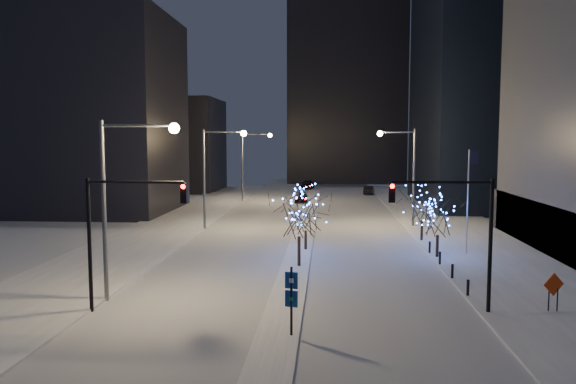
# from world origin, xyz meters

# --- Properties ---
(ground) EXTENTS (160.00, 160.00, 0.00)m
(ground) POSITION_xyz_m (0.00, 0.00, 0.00)
(ground) COLOR silver
(ground) RESTS_ON ground
(road) EXTENTS (20.00, 130.00, 0.02)m
(road) POSITION_xyz_m (0.00, 35.00, 0.01)
(road) COLOR silver
(road) RESTS_ON ground
(median) EXTENTS (2.00, 80.00, 0.15)m
(median) POSITION_xyz_m (0.00, 30.00, 0.07)
(median) COLOR white
(median) RESTS_ON ground
(east_sidewalk) EXTENTS (10.00, 90.00, 0.15)m
(east_sidewalk) POSITION_xyz_m (15.00, 20.00, 0.07)
(east_sidewalk) COLOR white
(east_sidewalk) RESTS_ON ground
(west_sidewalk) EXTENTS (8.00, 90.00, 0.15)m
(west_sidewalk) POSITION_xyz_m (-14.00, 20.00, 0.07)
(west_sidewalk) COLOR white
(west_sidewalk) RESTS_ON ground
(filler_west_near) EXTENTS (22.00, 18.00, 24.00)m
(filler_west_near) POSITION_xyz_m (-28.00, 40.00, 12.00)
(filler_west_near) COLOR black
(filler_west_near) RESTS_ON ground
(filler_west_far) EXTENTS (18.00, 16.00, 16.00)m
(filler_west_far) POSITION_xyz_m (-26.00, 70.00, 8.00)
(filler_west_far) COLOR black
(filler_west_far) RESTS_ON ground
(horizon_block) EXTENTS (24.00, 14.00, 42.00)m
(horizon_block) POSITION_xyz_m (6.00, 92.00, 21.00)
(horizon_block) COLOR black
(horizon_block) RESTS_ON ground
(street_lamp_w_near) EXTENTS (4.40, 0.56, 10.00)m
(street_lamp_w_near) POSITION_xyz_m (-8.94, 2.00, 6.50)
(street_lamp_w_near) COLOR #595E66
(street_lamp_w_near) RESTS_ON ground
(street_lamp_w_mid) EXTENTS (4.40, 0.56, 10.00)m
(street_lamp_w_mid) POSITION_xyz_m (-8.94, 27.00, 6.50)
(street_lamp_w_mid) COLOR #595E66
(street_lamp_w_mid) RESTS_ON ground
(street_lamp_w_far) EXTENTS (4.40, 0.56, 10.00)m
(street_lamp_w_far) POSITION_xyz_m (-8.94, 52.00, 6.50)
(street_lamp_w_far) COLOR #595E66
(street_lamp_w_far) RESTS_ON ground
(street_lamp_east) EXTENTS (3.90, 0.56, 10.00)m
(street_lamp_east) POSITION_xyz_m (10.08, 30.00, 6.45)
(street_lamp_east) COLOR #595E66
(street_lamp_east) RESTS_ON ground
(traffic_signal_west) EXTENTS (5.26, 0.43, 7.00)m
(traffic_signal_west) POSITION_xyz_m (-8.44, -0.00, 4.76)
(traffic_signal_west) COLOR black
(traffic_signal_west) RESTS_ON ground
(traffic_signal_east) EXTENTS (5.26, 0.43, 7.00)m
(traffic_signal_east) POSITION_xyz_m (8.94, 1.00, 4.76)
(traffic_signal_east) COLOR black
(traffic_signal_east) RESTS_ON ground
(flagpoles) EXTENTS (1.35, 2.60, 8.00)m
(flagpoles) POSITION_xyz_m (13.37, 17.25, 4.80)
(flagpoles) COLOR silver
(flagpoles) RESTS_ON east_sidewalk
(bollards) EXTENTS (0.16, 12.16, 0.90)m
(bollards) POSITION_xyz_m (10.20, 10.00, 0.60)
(bollards) COLOR black
(bollards) RESTS_ON east_sidewalk
(car_near) EXTENTS (1.84, 4.50, 1.53)m
(car_near) POSITION_xyz_m (-1.50, 51.89, 0.76)
(car_near) COLOR black
(car_near) RESTS_ON ground
(car_mid) EXTENTS (2.14, 4.39, 1.39)m
(car_mid) POSITION_xyz_m (9.00, 64.52, 0.69)
(car_mid) COLOR black
(car_mid) RESTS_ON ground
(car_far) EXTENTS (2.78, 5.23, 1.44)m
(car_far) POSITION_xyz_m (-1.50, 73.57, 0.72)
(car_far) COLOR black
(car_far) RESTS_ON ground
(holiday_tree_median_near) EXTENTS (4.47, 4.47, 5.56)m
(holiday_tree_median_near) POSITION_xyz_m (0.27, 10.83, 3.81)
(holiday_tree_median_near) COLOR black
(holiday_tree_median_near) RESTS_ON median
(holiday_tree_median_far) EXTENTS (4.76, 4.76, 4.76)m
(holiday_tree_median_far) POSITION_xyz_m (0.50, 16.77, 3.14)
(holiday_tree_median_far) COLOR black
(holiday_tree_median_far) RESTS_ON median
(holiday_tree_plaza_near) EXTENTS (3.86, 3.86, 4.83)m
(holiday_tree_plaza_near) POSITION_xyz_m (10.50, 14.59, 3.24)
(holiday_tree_plaza_near) COLOR black
(holiday_tree_plaza_near) RESTS_ON east_sidewalk
(holiday_tree_plaza_far) EXTENTS (3.85, 3.85, 4.74)m
(holiday_tree_plaza_far) POSITION_xyz_m (10.50, 21.63, 3.24)
(holiday_tree_plaza_far) COLOR black
(holiday_tree_plaza_far) RESTS_ON east_sidewalk
(wayfinding_sign) EXTENTS (0.58, 0.21, 3.28)m
(wayfinding_sign) POSITION_xyz_m (0.64, -3.16, 2.01)
(wayfinding_sign) COLOR black
(wayfinding_sign) RESTS_ON ground
(construction_sign) EXTENTS (1.16, 0.44, 2.01)m
(construction_sign) POSITION_xyz_m (13.84, 1.34, 1.36)
(construction_sign) COLOR black
(construction_sign) RESTS_ON east_sidewalk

